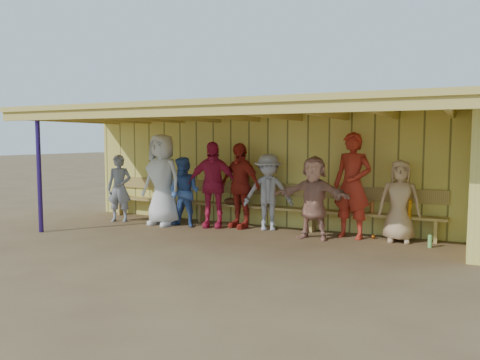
# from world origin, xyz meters

# --- Properties ---
(ground) EXTENTS (90.00, 90.00, 0.00)m
(ground) POSITION_xyz_m (0.00, 0.00, 0.00)
(ground) COLOR brown
(ground) RESTS_ON ground
(player_a) EXTENTS (0.64, 0.53, 1.52)m
(player_a) POSITION_xyz_m (-2.99, 0.25, 0.76)
(player_a) COLOR gray
(player_a) RESTS_ON ground
(player_b) EXTENTS (1.02, 0.72, 1.98)m
(player_b) POSITION_xyz_m (-1.87, 0.33, 0.99)
(player_b) COLOR silver
(player_b) RESTS_ON ground
(player_c) EXTENTS (0.73, 0.58, 1.48)m
(player_c) POSITION_xyz_m (-1.32, 0.35, 0.74)
(player_c) COLOR #365595
(player_c) RESTS_ON ground
(player_d) EXTENTS (1.13, 0.72, 1.78)m
(player_d) POSITION_xyz_m (-0.22, 0.78, 0.89)
(player_d) COLOR #AB261B
(player_d) RESTS_ON ground
(player_e) EXTENTS (1.16, 0.95, 1.56)m
(player_e) POSITION_xyz_m (0.42, 0.81, 0.78)
(player_e) COLOR #9B9AA3
(player_e) RESTS_ON ground
(player_f) EXTENTS (1.45, 0.49, 1.55)m
(player_f) POSITION_xyz_m (1.51, 0.36, 0.78)
(player_f) COLOR tan
(player_f) RESTS_ON ground
(player_g) EXTENTS (0.81, 0.61, 2.00)m
(player_g) POSITION_xyz_m (2.14, 0.76, 1.00)
(player_g) COLOR #AB2A1B
(player_g) RESTS_ON ground
(player_h) EXTENTS (0.79, 0.58, 1.49)m
(player_h) POSITION_xyz_m (2.99, 0.81, 0.75)
(player_h) COLOR tan
(player_h) RESTS_ON ground
(player_extra) EXTENTS (1.14, 0.73, 1.81)m
(player_extra) POSITION_xyz_m (-0.77, 0.58, 0.91)
(player_extra) COLOR #BF1E42
(player_extra) RESTS_ON ground
(dugout_structure) EXTENTS (8.80, 3.20, 2.50)m
(dugout_structure) POSITION_xyz_m (0.39, 0.69, 1.69)
(dugout_structure) COLOR #E8DA63
(dugout_structure) RESTS_ON ground
(bench) EXTENTS (7.60, 0.34, 0.93)m
(bench) POSITION_xyz_m (0.00, 1.12, 0.53)
(bench) COLOR tan
(bench) RESTS_ON ground
(dugout_equipment) EXTENTS (7.32, 0.62, 0.80)m
(dugout_equipment) POSITION_xyz_m (-0.64, 0.99, 0.49)
(dugout_equipment) COLOR gold
(dugout_equipment) RESTS_ON ground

